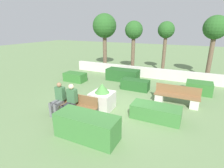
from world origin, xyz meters
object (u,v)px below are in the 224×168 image
(tree_center_right, at_px, (166,32))
(tree_rightmost, at_px, (215,30))
(person_seated_man, at_px, (70,100))
(tree_center_left, at_px, (134,32))
(bench_left_side, at_px, (176,98))
(planter_corner_left, at_px, (102,98))
(bench_front, at_px, (74,108))
(tree_leftmost, at_px, (105,27))
(person_seated_woman, at_px, (58,97))

(tree_center_right, height_order, tree_rightmost, tree_rightmost)
(person_seated_man, xyz_separation_m, tree_center_left, (-0.23, 7.95, 2.28))
(tree_center_left, xyz_separation_m, tree_rightmost, (5.26, 0.45, 0.21))
(bench_left_side, height_order, tree_center_left, tree_center_left)
(person_seated_man, relative_size, planter_corner_left, 1.15)
(tree_center_left, bearing_deg, tree_center_right, 16.68)
(tree_rightmost, bearing_deg, bench_front, -121.18)
(person_seated_man, relative_size, tree_leftmost, 0.30)
(planter_corner_left, relative_size, tree_leftmost, 0.26)
(bench_left_side, distance_m, tree_center_left, 6.81)
(person_seated_man, xyz_separation_m, tree_rightmost, (5.03, 8.40, 2.49))
(person_seated_woman, height_order, tree_center_left, tree_center_left)
(bench_front, height_order, tree_leftmost, tree_leftmost)
(person_seated_woman, height_order, tree_rightmost, tree_rightmost)
(person_seated_woman, height_order, planter_corner_left, person_seated_woman)
(tree_leftmost, height_order, tree_rightmost, tree_leftmost)
(bench_front, height_order, tree_rightmost, tree_rightmost)
(person_seated_woman, xyz_separation_m, tree_rightmost, (5.62, 8.40, 2.50))
(tree_leftmost, relative_size, tree_rightmost, 1.08)
(tree_center_left, height_order, tree_rightmost, tree_rightmost)
(bench_left_side, xyz_separation_m, tree_leftmost, (-6.47, 5.29, 3.04))
(person_seated_woman, relative_size, tree_rightmost, 0.32)
(bench_left_side, relative_size, tree_center_left, 0.52)
(bench_front, xyz_separation_m, planter_corner_left, (0.73, 1.01, 0.16))
(tree_center_right, bearing_deg, tree_center_left, -163.32)
(bench_left_side, xyz_separation_m, tree_center_left, (-3.84, 4.94, 2.68))
(bench_front, relative_size, tree_rightmost, 0.48)
(tree_rightmost, bearing_deg, person_seated_woman, -123.80)
(bench_left_side, distance_m, person_seated_man, 4.72)
(tree_leftmost, xyz_separation_m, tree_rightmost, (7.89, 0.10, -0.15))
(bench_left_side, xyz_separation_m, planter_corner_left, (-2.84, -1.85, 0.16))
(person_seated_woman, xyz_separation_m, tree_leftmost, (-2.27, 8.30, 2.65))
(person_seated_woman, distance_m, tree_center_right, 9.28)
(bench_left_side, bearing_deg, person_seated_man, -149.74)
(person_seated_man, xyz_separation_m, tree_leftmost, (-2.85, 8.29, 2.64))
(tree_leftmost, height_order, tree_center_left, tree_leftmost)
(person_seated_man, bearing_deg, tree_rightmost, 59.06)
(bench_front, relative_size, planter_corner_left, 1.70)
(planter_corner_left, bearing_deg, tree_center_right, 80.76)
(person_seated_man, xyz_separation_m, person_seated_woman, (-0.59, -0.00, -0.01))
(bench_left_side, distance_m, person_seated_woman, 5.18)
(bench_left_side, distance_m, tree_center_right, 6.43)
(person_seated_man, distance_m, tree_rightmost, 10.10)
(tree_leftmost, relative_size, tree_center_left, 1.16)
(bench_left_side, bearing_deg, tree_center_right, 96.73)
(bench_front, height_order, person_seated_woman, person_seated_woman)
(bench_front, xyz_separation_m, tree_rightmost, (4.99, 8.25, 2.89))
(person_seated_man, xyz_separation_m, planter_corner_left, (0.77, 1.15, -0.25))
(person_seated_woman, relative_size, tree_center_left, 0.35)
(tree_center_right, bearing_deg, bench_left_side, -73.80)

